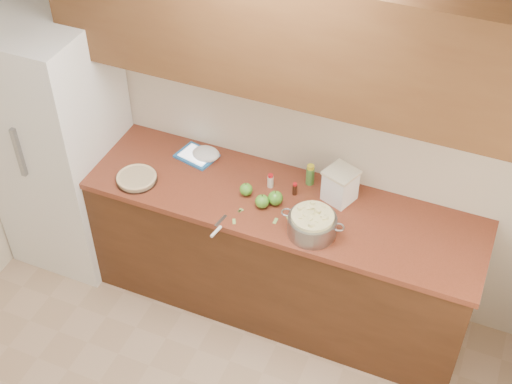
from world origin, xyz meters
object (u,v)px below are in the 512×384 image
at_px(colander, 312,224).
at_px(tablet, 197,156).
at_px(flour_canister, 340,185).
at_px(pie, 137,178).

bearing_deg(colander, tablet, 158.35).
bearing_deg(flour_canister, pie, -164.66).
relative_size(pie, colander, 0.68).
xyz_separation_m(colander, tablet, (-0.90, 0.36, -0.06)).
relative_size(pie, flour_canister, 1.15).
xyz_separation_m(pie, flour_canister, (1.19, 0.33, 0.09)).
distance_m(pie, tablet, 0.42).
bearing_deg(tablet, colander, -9.01).
distance_m(colander, flour_canister, 0.34).
height_order(colander, flour_canister, flour_canister).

